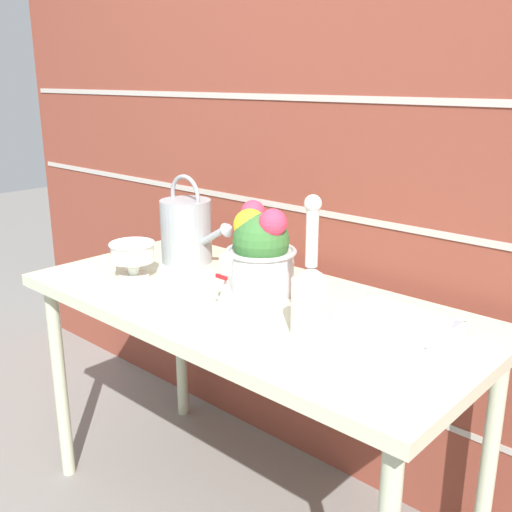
% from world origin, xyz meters
% --- Properties ---
extents(brick_wall, '(3.60, 0.08, 2.20)m').
position_xyz_m(brick_wall, '(0.00, 0.43, 1.10)').
color(brick_wall, brown).
rests_on(brick_wall, ground_plane).
extents(patio_table, '(1.37, 0.65, 0.74)m').
position_xyz_m(patio_table, '(0.00, 0.00, 0.67)').
color(patio_table, beige).
rests_on(patio_table, ground_plane).
extents(watering_can, '(0.32, 0.17, 0.30)m').
position_xyz_m(watering_can, '(-0.40, 0.13, 0.85)').
color(watering_can, '#93999E').
rests_on(watering_can, patio_table).
extents(crystal_pedestal_bowl, '(0.14, 0.14, 0.12)m').
position_xyz_m(crystal_pedestal_bowl, '(-0.39, -0.10, 0.82)').
color(crystal_pedestal_bowl, silver).
rests_on(crystal_pedestal_bowl, patio_table).
extents(flower_planter, '(0.21, 0.21, 0.26)m').
position_xyz_m(flower_planter, '(-0.01, 0.07, 0.86)').
color(flower_planter, '#BCBCC1').
rests_on(flower_planter, patio_table).
extents(glass_decanter, '(0.09, 0.09, 0.35)m').
position_xyz_m(glass_decanter, '(0.28, -0.08, 0.85)').
color(glass_decanter, silver).
rests_on(glass_decanter, patio_table).
extents(figurine_vase, '(0.07, 0.07, 0.17)m').
position_xyz_m(figurine_vase, '(0.04, -0.13, 0.81)').
color(figurine_vase, white).
rests_on(figurine_vase, patio_table).
extents(wire_tray, '(0.28, 0.21, 0.04)m').
position_xyz_m(wire_tray, '(0.42, 0.06, 0.75)').
color(wire_tray, '#B7B7BC').
rests_on(wire_tray, patio_table).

